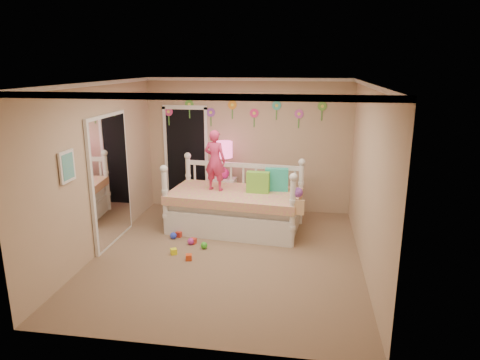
% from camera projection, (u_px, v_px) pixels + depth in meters
% --- Properties ---
extents(floor, '(4.00, 4.50, 0.01)m').
position_uv_depth(floor, '(228.00, 256.00, 6.64)').
color(floor, '#7F684C').
rests_on(floor, ground).
extents(ceiling, '(4.00, 4.50, 0.01)m').
position_uv_depth(ceiling, '(226.00, 83.00, 5.96)').
color(ceiling, white).
rests_on(ceiling, floor).
extents(back_wall, '(4.00, 0.01, 2.60)m').
position_uv_depth(back_wall, '(248.00, 146.00, 8.45)').
color(back_wall, tan).
rests_on(back_wall, floor).
extents(left_wall, '(0.01, 4.50, 2.60)m').
position_uv_depth(left_wall, '(98.00, 169.00, 6.59)').
color(left_wall, tan).
rests_on(left_wall, floor).
extents(right_wall, '(0.01, 4.50, 2.60)m').
position_uv_depth(right_wall, '(368.00, 179.00, 6.00)').
color(right_wall, tan).
rests_on(right_wall, floor).
extents(crown_molding, '(4.00, 4.50, 0.06)m').
position_uv_depth(crown_molding, '(226.00, 85.00, 5.97)').
color(crown_molding, white).
rests_on(crown_molding, ceiling).
extents(daybed, '(2.42, 1.47, 1.25)m').
position_uv_depth(daybed, '(235.00, 195.00, 7.57)').
color(daybed, white).
rests_on(daybed, floor).
extents(pillow_turquoise, '(0.41, 0.17, 0.40)m').
position_uv_depth(pillow_turquoise, '(277.00, 180.00, 7.54)').
color(pillow_turquoise, '#24B4A8').
rests_on(pillow_turquoise, daybed).
extents(pillow_lime, '(0.40, 0.16, 0.37)m').
position_uv_depth(pillow_lime, '(258.00, 182.00, 7.43)').
color(pillow_lime, '#72C13A').
rests_on(pillow_lime, daybed).
extents(child, '(0.44, 0.34, 1.07)m').
position_uv_depth(child, '(215.00, 160.00, 7.50)').
color(child, '#CC2E5E').
rests_on(child, daybed).
extents(nightstand, '(0.45, 0.35, 0.73)m').
position_uv_depth(nightstand, '(224.00, 196.00, 8.37)').
color(nightstand, white).
rests_on(nightstand, floor).
extents(table_lamp, '(0.32, 0.32, 0.71)m').
position_uv_depth(table_lamp, '(224.00, 154.00, 8.15)').
color(table_lamp, '#F9219A').
rests_on(table_lamp, nightstand).
extents(closet_doorway, '(0.90, 0.04, 2.07)m').
position_uv_depth(closet_doorway, '(186.00, 157.00, 8.68)').
color(closet_doorway, black).
rests_on(closet_doorway, back_wall).
extents(flower_decals, '(3.40, 0.02, 0.50)m').
position_uv_depth(flower_decals, '(243.00, 113.00, 8.28)').
color(flower_decals, '#B2668C').
rests_on(flower_decals, back_wall).
extents(mirror_closet, '(0.07, 1.30, 2.10)m').
position_uv_depth(mirror_closet, '(111.00, 180.00, 6.94)').
color(mirror_closet, white).
rests_on(mirror_closet, left_wall).
extents(wall_picture, '(0.05, 0.34, 0.42)m').
position_uv_depth(wall_picture, '(67.00, 166.00, 5.66)').
color(wall_picture, white).
rests_on(wall_picture, left_wall).
extents(hanging_bag, '(0.20, 0.16, 0.36)m').
position_uv_depth(hanging_bag, '(297.00, 202.00, 6.76)').
color(hanging_bag, beige).
rests_on(hanging_bag, daybed).
extents(toy_scatter, '(1.07, 1.44, 0.11)m').
position_uv_depth(toy_scatter, '(187.00, 240.00, 7.08)').
color(toy_scatter, '#996666').
rests_on(toy_scatter, floor).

